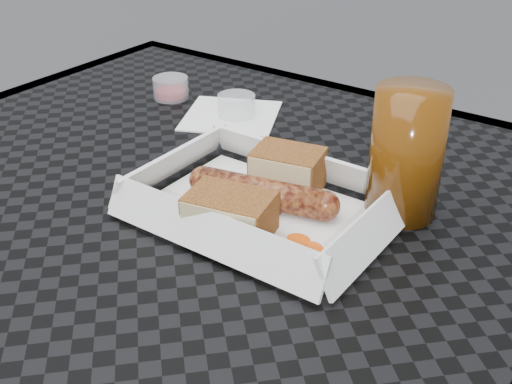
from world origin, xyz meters
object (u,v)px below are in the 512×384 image
patio_table (172,252)px  drink_glass (407,153)px  bratwurst (262,193)px  food_tray (262,212)px

patio_table → drink_glass: size_ratio=6.14×
patio_table → bratwurst: bearing=17.1°
food_tray → drink_glass: drink_glass is taller
patio_table → bratwurst: 0.14m
bratwurst → drink_glass: size_ratio=1.21×
drink_glass → bratwurst: bearing=-146.7°
food_tray → bratwurst: bearing=123.5°
food_tray → bratwurst: bratwurst is taller
bratwurst → drink_glass: drink_glass is taller
food_tray → bratwurst: 0.02m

